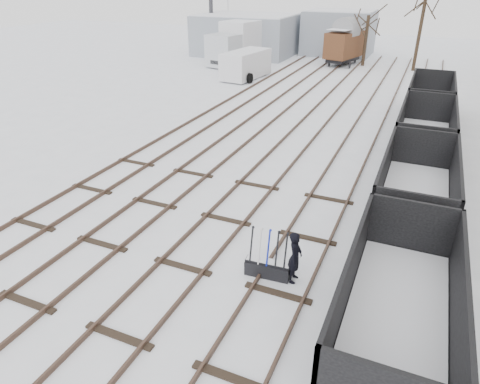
% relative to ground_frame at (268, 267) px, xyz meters
% --- Properties ---
extents(ground, '(120.00, 120.00, 0.00)m').
position_rel_ground_frame_xyz_m(ground, '(-2.45, -0.66, -0.28)').
color(ground, white).
rests_on(ground, ground).
extents(tracks, '(13.90, 52.00, 0.16)m').
position_rel_ground_frame_xyz_m(tracks, '(-2.45, 13.01, -0.21)').
color(tracks, black).
rests_on(tracks, ground).
extents(shed_left, '(10.00, 8.00, 4.10)m').
position_rel_ground_frame_xyz_m(shed_left, '(-15.45, 35.34, 1.76)').
color(shed_left, gray).
rests_on(shed_left, ground).
extents(shed_right, '(7.00, 6.00, 4.50)m').
position_rel_ground_frame_xyz_m(shed_right, '(-6.45, 39.34, 1.96)').
color(shed_right, gray).
rests_on(shed_right, ground).
extents(ground_frame, '(1.33, 0.51, 1.49)m').
position_rel_ground_frame_xyz_m(ground_frame, '(0.00, 0.00, 0.00)').
color(ground_frame, black).
rests_on(ground_frame, ground).
extents(worker, '(0.40, 0.59, 1.57)m').
position_rel_ground_frame_xyz_m(worker, '(0.75, 0.10, 0.50)').
color(worker, black).
rests_on(worker, ground).
extents(freight_wagon_a, '(2.39, 5.97, 2.44)m').
position_rel_ground_frame_xyz_m(freight_wagon_a, '(3.55, -1.40, 0.65)').
color(freight_wagon_a, black).
rests_on(freight_wagon_a, ground).
extents(freight_wagon_b, '(2.39, 5.97, 2.44)m').
position_rel_ground_frame_xyz_m(freight_wagon_b, '(3.55, 5.00, 0.65)').
color(freight_wagon_b, black).
rests_on(freight_wagon_b, ground).
extents(freight_wagon_c, '(2.39, 5.97, 2.44)m').
position_rel_ground_frame_xyz_m(freight_wagon_c, '(3.55, 11.40, 0.65)').
color(freight_wagon_c, black).
rests_on(freight_wagon_c, ground).
extents(freight_wagon_d, '(2.39, 5.97, 2.44)m').
position_rel_ground_frame_xyz_m(freight_wagon_d, '(3.55, 17.80, 0.65)').
color(freight_wagon_d, black).
rests_on(freight_wagon_d, ground).
extents(box_van_wagon, '(3.36, 4.82, 3.34)m').
position_rel_ground_frame_xyz_m(box_van_wagon, '(-4.63, 33.23, 1.66)').
color(box_van_wagon, black).
rests_on(box_van_wagon, ground).
extents(lorry, '(3.97, 8.93, 3.91)m').
position_rel_ground_frame_xyz_m(lorry, '(-13.86, 30.45, 1.73)').
color(lorry, black).
rests_on(lorry, ground).
extents(panel_van, '(2.78, 5.25, 2.21)m').
position_rel_ground_frame_xyz_m(panel_van, '(-10.85, 24.08, 0.87)').
color(panel_van, silver).
rests_on(panel_van, ground).
extents(crane, '(1.87, 5.18, 8.84)m').
position_rel_ground_frame_xyz_m(crane, '(-19.45, 34.99, 2.04)').
color(crane, '#2E2E33').
rests_on(crane, ground).
extents(tree_far_left, '(0.30, 0.30, 4.48)m').
position_rel_ground_frame_xyz_m(tree_far_left, '(-2.78, 33.71, 1.96)').
color(tree_far_left, black).
rests_on(tree_far_left, ground).
extents(tree_far_right, '(0.30, 0.30, 7.25)m').
position_rel_ground_frame_xyz_m(tree_far_right, '(1.81, 33.11, 3.34)').
color(tree_far_right, black).
rests_on(tree_far_right, ground).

